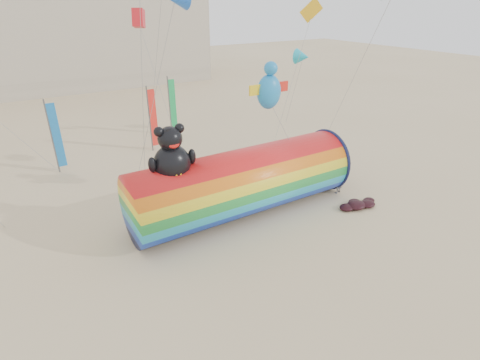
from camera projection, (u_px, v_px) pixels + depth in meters
ground at (247, 234)px, 19.49m from camera, size 160.00×160.00×0.00m
windsock_assembly at (243, 181)px, 20.76m from camera, size 12.84×3.91×5.92m
kite_handler at (339, 180)px, 23.32m from camera, size 0.75×0.61×1.79m
fabric_bundle at (358, 204)px, 21.99m from camera, size 2.62×1.35×0.41m
festival_banners at (132, 119)px, 29.23m from camera, size 10.56×3.61×5.20m
flying_kites at (198, 1)px, 17.77m from camera, size 25.70×13.87×7.50m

